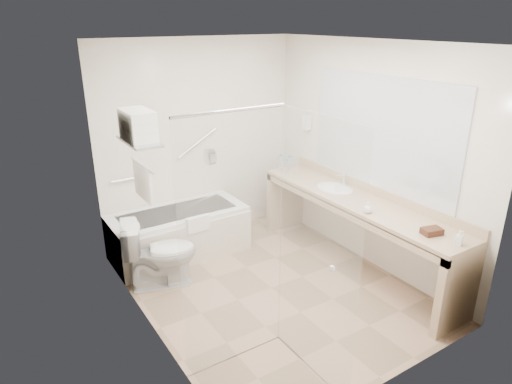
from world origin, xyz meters
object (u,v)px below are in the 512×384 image
bathtub (179,233)px  amenity_basket (432,231)px  vanity_counter (356,217)px  water_bottle_left (287,167)px  toilet (160,254)px

bathtub → amenity_basket: size_ratio=8.87×
vanity_counter → water_bottle_left: water_bottle_left is taller
vanity_counter → amenity_basket: 1.02m
toilet → water_bottle_left: (1.84, 0.26, 0.57)m
vanity_counter → amenity_basket: bearing=-92.6°
toilet → amenity_basket: 2.72m
bathtub → vanity_counter: size_ratio=0.59×
vanity_counter → water_bottle_left: (-0.14, 1.11, 0.30)m
bathtub → toilet: (-0.45, -0.54, 0.10)m
amenity_basket → water_bottle_left: 2.10m
toilet → bathtub: bearing=-23.2°
toilet → water_bottle_left: water_bottle_left is taller
vanity_counter → bathtub: bearing=137.6°
bathtub → vanity_counter: 2.09m
water_bottle_left → vanity_counter: bearing=-82.9°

